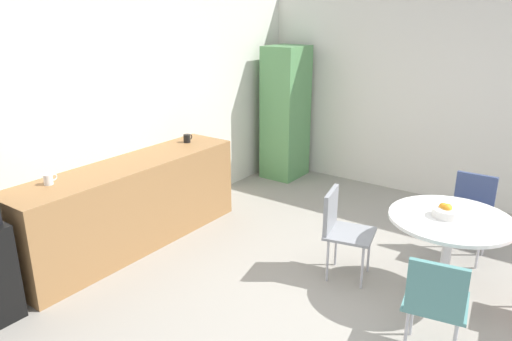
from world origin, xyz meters
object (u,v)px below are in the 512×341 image
Objects in this scene: locker_cabinet at (285,113)px; fruit_bowl at (446,211)px; chair_navy at (471,206)px; chair_gray at (340,223)px; round_table at (449,234)px; mug_green at (49,179)px; chair_teal at (436,298)px; mug_white at (187,138)px.

fruit_bowl is at bearing -124.55° from locker_cabinet.
chair_navy and chair_gray have the same top height.
mug_green is at bearing 119.57° from round_table.
chair_navy is 3.71× the size of fruit_bowl.
locker_cabinet is 3.62m from mug_green.
locker_cabinet reaches higher than round_table.
mug_green is (-0.80, 3.18, 0.43)m from chair_teal.
mug_white reaches higher than fruit_bowl.
chair_gray is 1.27m from chair_teal.
round_table is at bearing -79.26° from fruit_bowl.
locker_cabinet reaches higher than mug_white.
locker_cabinet reaches higher than chair_teal.
round_table is at bearing -178.83° from chair_navy.
mug_white is (-0.89, 2.98, 0.43)m from chair_navy.
locker_cabinet is 8.45× the size of fruit_bowl.
chair_navy is (-0.98, -2.81, -0.42)m from locker_cabinet.
fruit_bowl is 2.96m from mug_white.
chair_teal is 3.71× the size of fruit_bowl.
fruit_bowl reaches higher than chair_teal.
chair_gray is at bearing 102.83° from fruit_bowl.
locker_cabinet is at bearing -3.03° from mug_green.
fruit_bowl is at bearing 100.74° from round_table.
chair_gray is 2.15m from mug_white.
mug_white and mug_green have the same top height.
round_table is 0.92m from chair_gray.
locker_cabinet reaches higher than chair_gray.
mug_white is (0.03, 3.00, 0.36)m from round_table.
chair_navy is 1.84m from chair_teal.
chair_teal is at bearing -174.42° from chair_navy.
mug_white is at bearing 73.36° from chair_teal.
chair_gray is 1.00× the size of chair_teal.
fruit_bowl is 1.74× the size of mug_green.
chair_teal is at bearing -123.65° from chair_gray.
chair_navy is 1.00× the size of chair_gray.
fruit_bowl reaches higher than chair_navy.
round_table is 3.02m from mug_white.
mug_white reaches higher than chair_gray.
fruit_bowl reaches higher than round_table.
fruit_bowl is (0.19, -0.85, 0.27)m from chair_gray.
mug_white is at bearing 106.59° from chair_navy.
locker_cabinet is 2.28× the size of chair_gray.
locker_cabinet is 2.28× the size of chair_teal.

